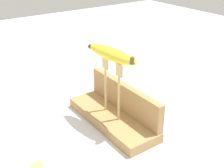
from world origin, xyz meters
The scene contains 5 objects.
ground_plane centered at (0.00, 0.00, 0.00)m, with size 3.00×3.00×0.00m, color silver.
wooden_board centered at (0.00, 0.00, 0.01)m, with size 0.32×0.11×0.03m, color #A87F4C.
board_backstop centered at (0.00, 0.05, 0.07)m, with size 0.31×0.02×0.09m, color #A87F4C.
fork_stand_center centered at (0.00, 0.00, 0.13)m, with size 0.09×0.01×0.17m.
banana_raised_center centered at (0.00, 0.00, 0.22)m, with size 0.19×0.06×0.04m.
Camera 1 is at (0.60, -0.43, 0.49)m, focal length 46.70 mm.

